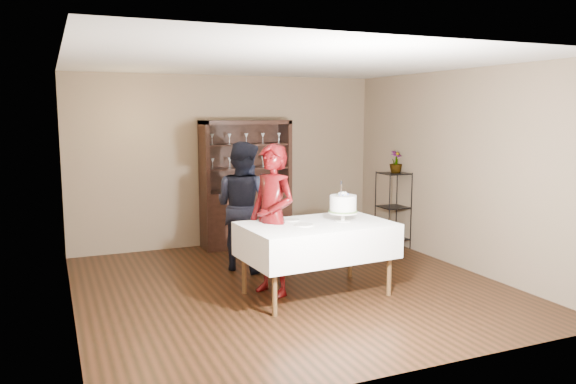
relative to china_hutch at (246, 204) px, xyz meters
name	(u,v)px	position (x,y,z in m)	size (l,w,h in m)	color
floor	(290,286)	(-0.20, -2.25, -0.66)	(5.00, 5.00, 0.00)	black
ceiling	(290,62)	(-0.20, -2.25, 2.04)	(5.00, 5.00, 0.00)	silver
back_wall	(228,161)	(-0.20, 0.25, 0.69)	(5.00, 0.02, 2.70)	brown
wall_left	(67,189)	(-2.70, -2.25, 0.69)	(0.02, 5.00, 2.70)	brown
wall_right	(457,169)	(2.30, -2.25, 0.69)	(0.02, 5.00, 2.70)	brown
china_hutch	(246,204)	(0.00, 0.00, 0.00)	(1.40, 0.48, 2.00)	black
plant_etagere	(393,207)	(2.08, -1.05, -0.01)	(0.42, 0.42, 1.20)	black
cake_table	(317,240)	(-0.04, -2.66, -0.01)	(1.77, 1.16, 0.85)	white
woman	(272,220)	(-0.50, -2.42, 0.22)	(0.65, 0.42, 1.77)	#3E0508
man	(243,206)	(-0.48, -1.29, 0.21)	(0.85, 0.66, 1.74)	black
cake	(343,205)	(0.29, -2.67, 0.38)	(0.38, 0.38, 0.48)	white
plate_near	(304,225)	(-0.24, -2.73, 0.20)	(0.22, 0.22, 0.01)	white
plate_far	(292,220)	(-0.25, -2.41, 0.20)	(0.18, 0.18, 0.01)	white
potted_plant	(396,162)	(2.09, -1.07, 0.70)	(0.19, 0.19, 0.35)	#4F7136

